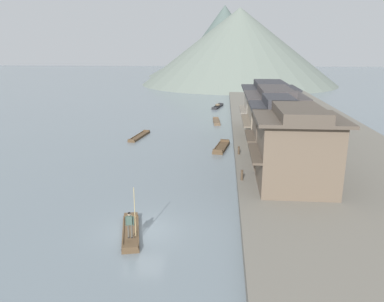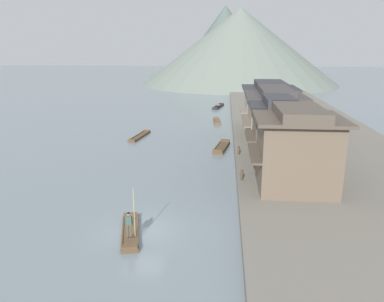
% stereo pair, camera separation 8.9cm
% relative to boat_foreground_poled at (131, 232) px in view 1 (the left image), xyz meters
% --- Properties ---
extents(ground_plane, '(400.00, 400.00, 0.00)m').
position_rel_boat_foreground_poled_xyz_m(ground_plane, '(0.63, 0.55, -0.14)').
color(ground_plane, slate).
extents(riverbank_right, '(18.00, 110.00, 0.68)m').
position_rel_boat_foreground_poled_xyz_m(riverbank_right, '(15.67, 30.55, 0.20)').
color(riverbank_right, '#6B665B').
rests_on(riverbank_right, ground).
extents(boat_foreground_poled, '(1.99, 4.60, 0.42)m').
position_rel_boat_foreground_poled_xyz_m(boat_foreground_poled, '(0.00, 0.00, 0.00)').
color(boat_foreground_poled, brown).
rests_on(boat_foreground_poled, ground).
extents(boatman_person, '(0.57, 0.28, 3.04)m').
position_rel_boat_foreground_poled_xyz_m(boatman_person, '(0.29, -1.11, 1.29)').
color(boatman_person, black).
rests_on(boatman_person, boat_foreground_poled).
extents(boat_moored_nearest, '(2.14, 5.80, 0.72)m').
position_rel_boat_foreground_poled_xyz_m(boat_moored_nearest, '(4.30, 49.62, 0.09)').
color(boat_moored_nearest, '#232326').
rests_on(boat_moored_nearest, ground).
extents(boat_moored_second, '(1.93, 5.02, 0.52)m').
position_rel_boat_foreground_poled_xyz_m(boat_moored_second, '(5.28, 20.25, 0.03)').
color(boat_moored_second, brown).
rests_on(boat_moored_second, ground).
extents(boat_moored_third, '(1.28, 5.06, 0.40)m').
position_rel_boat_foreground_poled_xyz_m(boat_moored_third, '(4.40, 35.23, -0.01)').
color(boat_moored_third, brown).
rests_on(boat_moored_third, ground).
extents(boat_moored_far, '(1.69, 5.67, 0.35)m').
position_rel_boat_foreground_poled_xyz_m(boat_moored_far, '(-5.04, 24.89, -0.02)').
color(boat_moored_far, brown).
rests_on(boat_moored_far, ground).
extents(house_waterfront_nearest, '(6.61, 6.43, 6.14)m').
position_rel_boat_foreground_poled_xyz_m(house_waterfront_nearest, '(10.90, 7.16, 3.55)').
color(house_waterfront_nearest, brown).
rests_on(house_waterfront_nearest, riverbank_right).
extents(house_waterfront_second, '(5.21, 5.40, 6.14)m').
position_rel_boat_foreground_poled_xyz_m(house_waterfront_second, '(10.21, 12.88, 3.57)').
color(house_waterfront_second, brown).
rests_on(house_waterfront_second, riverbank_right).
extents(house_waterfront_tall, '(6.40, 7.86, 6.14)m').
position_rel_boat_foreground_poled_xyz_m(house_waterfront_tall, '(10.80, 20.03, 3.54)').
color(house_waterfront_tall, gray).
rests_on(house_waterfront_tall, riverbank_right).
extents(house_waterfront_narrow, '(6.97, 6.92, 6.14)m').
position_rel_boat_foreground_poled_xyz_m(house_waterfront_narrow, '(11.09, 27.60, 3.54)').
color(house_waterfront_narrow, gray).
rests_on(house_waterfront_narrow, riverbank_right).
extents(mooring_post_dock_near, '(0.20, 0.20, 0.85)m').
position_rel_boat_foreground_poled_xyz_m(mooring_post_dock_near, '(7.02, 8.36, 0.97)').
color(mooring_post_dock_near, '#473828').
rests_on(mooring_post_dock_near, riverbank_right).
extents(mooring_post_dock_mid, '(0.20, 0.20, 0.79)m').
position_rel_boat_foreground_poled_xyz_m(mooring_post_dock_mid, '(7.02, 15.88, 0.94)').
color(mooring_post_dock_mid, '#473828').
rests_on(mooring_post_dock_mid, riverbank_right).
extents(hill_far_west, '(37.40, 37.40, 25.13)m').
position_rel_boat_foreground_poled_xyz_m(hill_far_west, '(5.05, 121.56, 12.43)').
color(hill_far_west, '#4C5B56').
rests_on(hill_far_west, ground).
extents(hill_far_centre, '(47.65, 47.65, 12.99)m').
position_rel_boat_foreground_poled_xyz_m(hill_far_centre, '(-0.01, 128.08, 6.36)').
color(hill_far_centre, slate).
rests_on(hill_far_centre, ground).
extents(hill_far_east, '(58.06, 58.06, 21.96)m').
position_rel_boat_foreground_poled_xyz_m(hill_far_east, '(9.53, 96.43, 10.84)').
color(hill_far_east, slate).
rests_on(hill_far_east, ground).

